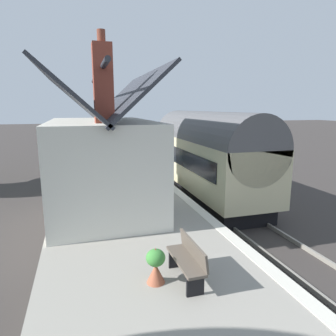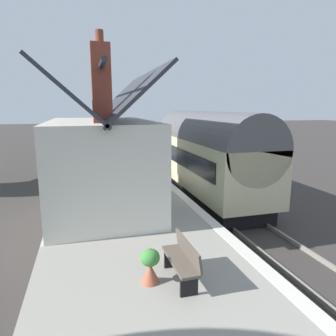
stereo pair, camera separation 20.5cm
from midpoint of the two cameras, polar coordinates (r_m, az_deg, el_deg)
ground_plane at (r=13.45m, az=7.58°, el=-8.27°), size 160.00×160.00×0.00m
platform at (r=12.38m, az=-8.15°, el=-7.82°), size 32.00×5.26×0.90m
platform_edge_coping at (r=12.76m, az=2.80°, el=-4.96°), size 32.00×0.36×0.02m
rail_near at (r=14.12m, az=13.69°, el=-7.24°), size 52.00×0.08×0.14m
rail_far at (r=13.50m, az=8.30°, el=-7.91°), size 52.00×0.08×0.14m
train at (r=15.09m, az=7.88°, el=2.58°), size 9.46×2.73×4.32m
station_building at (r=11.27m, az=-11.97°, el=1.55°), size 6.81×3.77×5.78m
bench_by_lamp at (r=6.61m, az=3.72°, el=-16.86°), size 1.41×0.45×0.88m
bench_near_building at (r=18.73m, az=-8.75°, el=1.67°), size 1.41×0.48×0.88m
planter_by_door at (r=16.38m, az=-9.71°, el=-0.43°), size 0.86×0.32×0.60m
planter_under_sign at (r=19.81m, az=-8.93°, el=2.17°), size 0.58×0.58×0.91m
planter_bench_right at (r=17.22m, az=-14.48°, el=0.62°), size 0.55×0.55×0.87m
planter_bench_left at (r=17.21m, az=-10.88°, el=0.59°), size 0.62×0.62×0.85m
planter_edge_near at (r=6.56m, az=-2.45°, el=-18.06°), size 0.40×0.40×0.78m
station_sign_board at (r=17.03m, az=-4.45°, el=3.23°), size 0.96×0.06×1.57m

